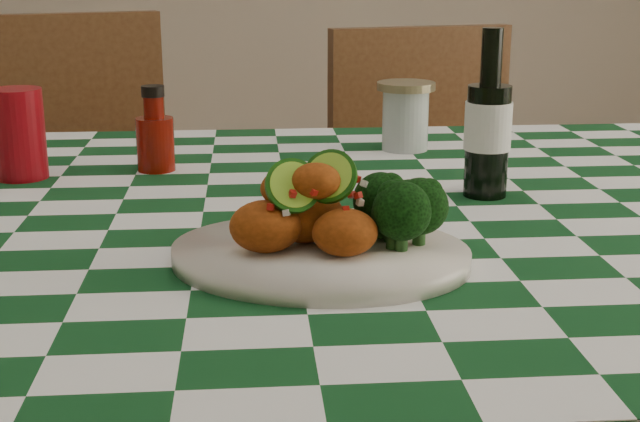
{
  "coord_description": "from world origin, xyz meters",
  "views": [
    {
      "loc": [
        -0.05,
        -1.03,
        1.08
      ],
      "look_at": [
        0.02,
        -0.2,
        0.84
      ],
      "focal_mm": 50.0,
      "sensor_mm": 36.0,
      "label": 1
    }
  ],
  "objects_px": {
    "plate": "(320,256)",
    "ketchup_bottle": "(155,129)",
    "mason_jar": "(405,116)",
    "red_tumbler": "(19,134)",
    "wooden_chair_left": "(85,263)",
    "beer_bottle": "(489,114)",
    "fried_chicken_pile": "(315,206)",
    "wooden_chair_right": "(451,253)"
  },
  "relations": [
    {
      "from": "mason_jar",
      "to": "beer_bottle",
      "type": "bearing_deg",
      "value": -79.35
    },
    {
      "from": "plate",
      "to": "fried_chicken_pile",
      "type": "xyz_separation_m",
      "value": [
        -0.0,
        0.0,
        0.05
      ]
    },
    {
      "from": "mason_jar",
      "to": "wooden_chair_right",
      "type": "height_order",
      "value": "wooden_chair_right"
    },
    {
      "from": "mason_jar",
      "to": "red_tumbler",
      "type": "bearing_deg",
      "value": -165.8
    },
    {
      "from": "beer_bottle",
      "to": "red_tumbler",
      "type": "bearing_deg",
      "value": 166.75
    },
    {
      "from": "red_tumbler",
      "to": "wooden_chair_right",
      "type": "distance_m",
      "value": 1.01
    },
    {
      "from": "mason_jar",
      "to": "fried_chicken_pile",
      "type": "bearing_deg",
      "value": -108.98
    },
    {
      "from": "fried_chicken_pile",
      "to": "beer_bottle",
      "type": "height_order",
      "value": "beer_bottle"
    },
    {
      "from": "plate",
      "to": "ketchup_bottle",
      "type": "bearing_deg",
      "value": 115.42
    },
    {
      "from": "fried_chicken_pile",
      "to": "beer_bottle",
      "type": "bearing_deg",
      "value": 46.14
    },
    {
      "from": "mason_jar",
      "to": "wooden_chair_left",
      "type": "relative_size",
      "value": 0.11
    },
    {
      "from": "beer_bottle",
      "to": "wooden_chair_right",
      "type": "relative_size",
      "value": 0.23
    },
    {
      "from": "fried_chicken_pile",
      "to": "mason_jar",
      "type": "relative_size",
      "value": 1.25
    },
    {
      "from": "ketchup_bottle",
      "to": "red_tumbler",
      "type": "bearing_deg",
      "value": -170.33
    },
    {
      "from": "wooden_chair_left",
      "to": "beer_bottle",
      "type": "bearing_deg",
      "value": -64.87
    },
    {
      "from": "plate",
      "to": "fried_chicken_pile",
      "type": "distance_m",
      "value": 0.05
    },
    {
      "from": "wooden_chair_left",
      "to": "plate",
      "type": "bearing_deg",
      "value": -84.68
    },
    {
      "from": "fried_chicken_pile",
      "to": "mason_jar",
      "type": "bearing_deg",
      "value": 71.02
    },
    {
      "from": "ketchup_bottle",
      "to": "wooden_chair_right",
      "type": "bearing_deg",
      "value": 43.84
    },
    {
      "from": "plate",
      "to": "beer_bottle",
      "type": "bearing_deg",
      "value": 46.72
    },
    {
      "from": "red_tumbler",
      "to": "ketchup_bottle",
      "type": "relative_size",
      "value": 1.02
    },
    {
      "from": "plate",
      "to": "ketchup_bottle",
      "type": "distance_m",
      "value": 0.47
    },
    {
      "from": "fried_chicken_pile",
      "to": "plate",
      "type": "bearing_deg",
      "value": 0.0
    },
    {
      "from": "red_tumbler",
      "to": "beer_bottle",
      "type": "bearing_deg",
      "value": -13.25
    },
    {
      "from": "red_tumbler",
      "to": "ketchup_bottle",
      "type": "height_order",
      "value": "red_tumbler"
    },
    {
      "from": "ketchup_bottle",
      "to": "wooden_chair_left",
      "type": "xyz_separation_m",
      "value": [
        -0.2,
        0.49,
        -0.36
      ]
    },
    {
      "from": "ketchup_bottle",
      "to": "beer_bottle",
      "type": "xyz_separation_m",
      "value": [
        0.43,
        -0.17,
        0.04
      ]
    },
    {
      "from": "plate",
      "to": "mason_jar",
      "type": "relative_size",
      "value": 2.79
    },
    {
      "from": "plate",
      "to": "wooden_chair_left",
      "type": "xyz_separation_m",
      "value": [
        -0.4,
        0.9,
        -0.31
      ]
    },
    {
      "from": "fried_chicken_pile",
      "to": "wooden_chair_left",
      "type": "distance_m",
      "value": 1.05
    },
    {
      "from": "fried_chicken_pile",
      "to": "beer_bottle",
      "type": "distance_m",
      "value": 0.34
    },
    {
      "from": "wooden_chair_left",
      "to": "wooden_chair_right",
      "type": "distance_m",
      "value": 0.77
    },
    {
      "from": "plate",
      "to": "mason_jar",
      "type": "bearing_deg",
      "value": 71.49
    },
    {
      "from": "plate",
      "to": "ketchup_bottle",
      "type": "height_order",
      "value": "ketchup_bottle"
    },
    {
      "from": "red_tumbler",
      "to": "beer_bottle",
      "type": "height_order",
      "value": "beer_bottle"
    },
    {
      "from": "wooden_chair_left",
      "to": "wooden_chair_right",
      "type": "height_order",
      "value": "wooden_chair_left"
    },
    {
      "from": "red_tumbler",
      "to": "wooden_chair_right",
      "type": "bearing_deg",
      "value": 37.55
    },
    {
      "from": "plate",
      "to": "mason_jar",
      "type": "xyz_separation_m",
      "value": [
        0.18,
        0.53,
        0.04
      ]
    },
    {
      "from": "fried_chicken_pile",
      "to": "red_tumbler",
      "type": "bearing_deg",
      "value": 133.92
    },
    {
      "from": "red_tumbler",
      "to": "wooden_chair_left",
      "type": "relative_size",
      "value": 0.13
    },
    {
      "from": "ketchup_bottle",
      "to": "fried_chicken_pile",
      "type": "bearing_deg",
      "value": -65.11
    },
    {
      "from": "fried_chicken_pile",
      "to": "ketchup_bottle",
      "type": "distance_m",
      "value": 0.46
    }
  ]
}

